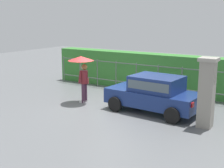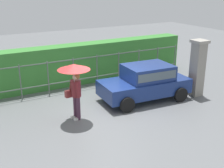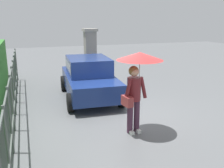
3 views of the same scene
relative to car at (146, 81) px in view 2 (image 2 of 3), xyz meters
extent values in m
plane|color=slate|center=(-1.94, -0.33, -0.80)|extent=(40.00, 40.00, 0.00)
cube|color=navy|center=(-0.06, 0.00, -0.22)|extent=(3.80, 1.89, 0.60)
cube|color=navy|center=(0.09, -0.01, 0.38)|extent=(2.00, 1.57, 0.60)
cube|color=#4C5B66|center=(0.09, -0.01, 0.40)|extent=(1.85, 1.58, 0.33)
cylinder|color=black|center=(-1.36, -0.75, -0.50)|extent=(0.61, 0.22, 0.60)
cylinder|color=black|center=(-1.25, 0.93, -0.50)|extent=(0.61, 0.22, 0.60)
cylinder|color=black|center=(1.13, -0.92, -0.50)|extent=(0.61, 0.22, 0.60)
cylinder|color=black|center=(1.25, 0.76, -0.50)|extent=(0.61, 0.22, 0.60)
cube|color=red|center=(1.76, -0.67, -0.07)|extent=(0.07, 0.20, 0.16)
cube|color=red|center=(1.83, 0.42, -0.07)|extent=(0.07, 0.20, 0.16)
cylinder|color=#47283D|center=(-3.21, -0.44, -0.37)|extent=(0.15, 0.15, 0.86)
cylinder|color=#47283D|center=(-3.24, -0.24, -0.37)|extent=(0.15, 0.15, 0.86)
cube|color=white|center=(-3.27, -0.45, -0.76)|extent=(0.26, 0.10, 0.08)
cube|color=white|center=(-3.30, -0.25, -0.76)|extent=(0.26, 0.10, 0.08)
cylinder|color=maroon|center=(-3.23, -0.34, 0.35)|extent=(0.34, 0.34, 0.58)
sphere|color=#DBAD89|center=(-3.23, -0.34, 0.78)|extent=(0.22, 0.22, 0.22)
sphere|color=olive|center=(-3.20, -0.33, 0.80)|extent=(0.25, 0.25, 0.25)
cylinder|color=maroon|center=(-3.27, -0.57, 0.37)|extent=(0.12, 0.24, 0.56)
cylinder|color=maroon|center=(-3.33, -0.13, 0.37)|extent=(0.12, 0.24, 0.56)
cylinder|color=#B2B2B7|center=(-3.31, -0.43, 0.69)|extent=(0.02, 0.02, 0.77)
cone|color=red|center=(-3.31, -0.43, 1.17)|extent=(1.12, 1.12, 0.19)
cube|color=maroon|center=(-3.38, -0.10, 0.11)|extent=(0.36, 0.20, 0.24)
cube|color=gray|center=(2.22, -0.65, 0.35)|extent=(0.48, 0.48, 2.30)
cube|color=#9E998E|center=(2.22, -0.65, 1.56)|extent=(0.60, 0.60, 0.12)
cylinder|color=#59605B|center=(-4.53, 2.55, -0.05)|extent=(0.05, 0.05, 1.50)
cylinder|color=#59605B|center=(-3.34, 2.55, -0.05)|extent=(0.05, 0.05, 1.50)
cylinder|color=#59605B|center=(-2.16, 2.55, -0.05)|extent=(0.05, 0.05, 1.50)
cylinder|color=#59605B|center=(-0.98, 2.55, -0.05)|extent=(0.05, 0.05, 1.50)
cylinder|color=#59605B|center=(0.20, 2.55, -0.05)|extent=(0.05, 0.05, 1.50)
cylinder|color=#59605B|center=(1.39, 2.55, -0.05)|extent=(0.05, 0.05, 1.50)
cylinder|color=#59605B|center=(2.57, 2.55, -0.05)|extent=(0.05, 0.05, 1.50)
cylinder|color=#59605B|center=(3.75, 2.55, -0.05)|extent=(0.05, 0.05, 1.50)
cube|color=#59605B|center=(-1.57, 2.55, 0.62)|extent=(10.64, 0.03, 0.04)
cube|color=#59605B|center=(-1.57, 2.55, -0.35)|extent=(10.64, 0.03, 0.04)
cube|color=#387F33|center=(-1.57, 3.42, 0.15)|extent=(11.64, 0.90, 1.90)
camera|label=1|loc=(4.93, -11.00, 2.95)|focal=49.76mm
camera|label=2|loc=(-6.82, -9.35, 3.84)|focal=46.97mm
camera|label=3|loc=(-8.62, 2.15, 2.02)|focal=39.87mm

